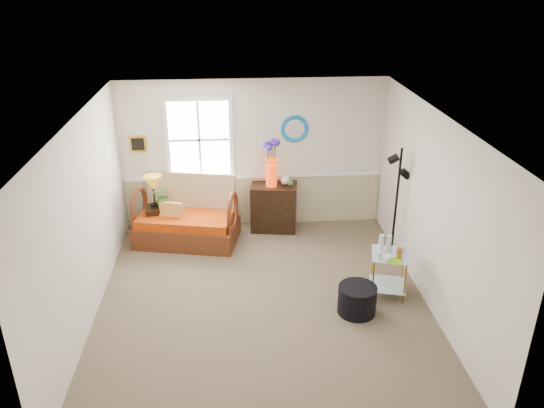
{
  "coord_description": "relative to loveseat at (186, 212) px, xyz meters",
  "views": [
    {
      "loc": [
        -0.36,
        -6.11,
        4.27
      ],
      "look_at": [
        0.17,
        0.6,
        1.23
      ],
      "focal_mm": 35.0,
      "sensor_mm": 36.0,
      "label": 1
    }
  ],
  "objects": [
    {
      "name": "floor_lamp",
      "position": [
        3.26,
        -0.87,
        0.38
      ],
      "size": [
        0.34,
        0.34,
        1.84
      ],
      "primitive_type": null,
      "rotation": [
        0.0,
        0.0,
        -0.35
      ],
      "color": "black",
      "rests_on": "floor"
    },
    {
      "name": "side_table",
      "position": [
        2.92,
        -1.82,
        -0.22
      ],
      "size": [
        0.61,
        0.61,
        0.64
      ],
      "primitive_type": null,
      "rotation": [
        0.0,
        0.0,
        -0.24
      ],
      "color": "#B38D29",
      "rests_on": "floor"
    },
    {
      "name": "flower_vase",
      "position": [
        1.44,
        0.31,
        0.7
      ],
      "size": [
        0.32,
        0.32,
        0.82
      ],
      "primitive_type": null,
      "rotation": [
        0.0,
        0.0,
        -0.42
      ],
      "color": "#F2350B",
      "rests_on": "cabinet"
    },
    {
      "name": "picture",
      "position": [
        -0.76,
        0.57,
        1.01
      ],
      "size": [
        0.28,
        0.03,
        0.28
      ],
      "primitive_type": "cube",
      "color": "#B28B20",
      "rests_on": "walls"
    },
    {
      "name": "wainscot",
      "position": [
        1.16,
        0.57,
        -0.09
      ],
      "size": [
        4.46,
        0.02,
        0.9
      ],
      "primitive_type": "cube",
      "color": "tan",
      "rests_on": "walls"
    },
    {
      "name": "loveseat",
      "position": [
        0.0,
        0.0,
        0.0
      ],
      "size": [
        1.81,
        1.26,
        1.08
      ],
      "primitive_type": null,
      "rotation": [
        0.0,
        0.0,
        -0.21
      ],
      "color": "#612E18",
      "rests_on": "floor"
    },
    {
      "name": "throw_pillow",
      "position": [
        -0.23,
        -0.06,
        0.0
      ],
      "size": [
        0.39,
        0.2,
        0.38
      ],
      "primitive_type": null,
      "rotation": [
        0.0,
        0.0,
        -0.3
      ],
      "color": "#C05A22",
      "rests_on": "loveseat"
    },
    {
      "name": "walls",
      "position": [
        1.16,
        -1.91,
        0.76
      ],
      "size": [
        4.51,
        5.01,
        2.6
      ],
      "color": "beige",
      "rests_on": "floor"
    },
    {
      "name": "mirror",
      "position": [
        1.86,
        0.57,
        1.21
      ],
      "size": [
        0.47,
        0.07,
        0.47
      ],
      "primitive_type": "torus",
      "rotation": [
        1.57,
        0.0,
        0.0
      ],
      "color": "#108DBA",
      "rests_on": "walls"
    },
    {
      "name": "table_lamp",
      "position": [
        -0.51,
        0.12,
        0.33
      ],
      "size": [
        0.34,
        0.34,
        0.54
      ],
      "primitive_type": null,
      "rotation": [
        0.0,
        0.0,
        -0.15
      ],
      "color": "#C4841B",
      "rests_on": "lamp_stand"
    },
    {
      "name": "window",
      "position": [
        0.26,
        0.56,
        1.06
      ],
      "size": [
        1.14,
        0.06,
        1.44
      ],
      "primitive_type": null,
      "color": "white",
      "rests_on": "walls"
    },
    {
      "name": "ceiling",
      "position": [
        1.16,
        -1.91,
        2.06
      ],
      "size": [
        4.5,
        5.0,
        0.01
      ],
      "primitive_type": "cube",
      "color": "white",
      "rests_on": "walls"
    },
    {
      "name": "floor",
      "position": [
        1.16,
        -1.91,
        -0.54
      ],
      "size": [
        4.5,
        5.0,
        0.01
      ],
      "primitive_type": "cube",
      "color": "brown",
      "rests_on": "ground"
    },
    {
      "name": "tabletop_items",
      "position": [
        2.91,
        -1.86,
        0.23
      ],
      "size": [
        0.5,
        0.5,
        0.26
      ],
      "primitive_type": null,
      "rotation": [
        0.0,
        0.0,
        -0.2
      ],
      "color": "silver",
      "rests_on": "side_table"
    },
    {
      "name": "chair_rail",
      "position": [
        1.16,
        0.56,
        0.38
      ],
      "size": [
        4.46,
        0.04,
        0.06
      ],
      "primitive_type": "cube",
      "color": "white",
      "rests_on": "walls"
    },
    {
      "name": "potted_plant",
      "position": [
        -0.37,
        0.12,
        0.21
      ],
      "size": [
        0.4,
        0.43,
        0.29
      ],
      "primitive_type": "imported",
      "rotation": [
        0.0,
        0.0,
        -0.18
      ],
      "color": "#456B27",
      "rests_on": "lamp_stand"
    },
    {
      "name": "cabinet",
      "position": [
        1.49,
        0.35,
        -0.12
      ],
      "size": [
        0.84,
        0.61,
        0.83
      ],
      "primitive_type": null,
      "rotation": [
        0.0,
        0.0,
        -0.16
      ],
      "color": "#331D0F",
      "rests_on": "floor"
    },
    {
      "name": "ottoman",
      "position": [
        2.39,
        -2.22,
        -0.34
      ],
      "size": [
        0.62,
        0.62,
        0.39
      ],
      "primitive_type": "cylinder",
      "rotation": [
        0.0,
        0.0,
        0.24
      ],
      "color": "black",
      "rests_on": "floor"
    },
    {
      "name": "lamp_stand",
      "position": [
        -0.5,
        0.11,
        -0.24
      ],
      "size": [
        0.38,
        0.38,
        0.6
      ],
      "primitive_type": null,
      "rotation": [
        0.0,
        0.0,
        0.13
      ],
      "color": "#331D0F",
      "rests_on": "floor"
    }
  ]
}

